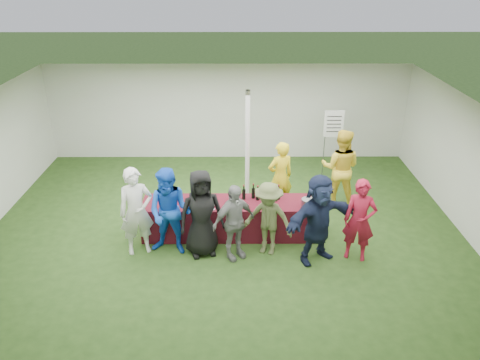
{
  "coord_description": "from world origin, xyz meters",
  "views": [
    {
      "loc": [
        0.28,
        -8.66,
        5.24
      ],
      "look_at": [
        0.32,
        -0.24,
        1.25
      ],
      "focal_mm": 35.0,
      "sensor_mm": 36.0,
      "label": 1
    }
  ],
  "objects_px": {
    "customer_3": "(234,222)",
    "customer_6": "(360,221)",
    "customer_1": "(170,212)",
    "staff_back": "(340,168)",
    "dump_bucket": "(308,203)",
    "customer_5": "(318,219)",
    "staff_pourer": "(280,177)",
    "customer_4": "(268,219)",
    "customer_2": "(201,213)",
    "serving_table": "(230,218)",
    "wine_list_sign": "(333,129)",
    "customer_0": "(136,212)"
  },
  "relations": [
    {
      "from": "customer_5",
      "to": "staff_pourer",
      "type": "bearing_deg",
      "value": 75.81
    },
    {
      "from": "staff_pourer",
      "to": "customer_0",
      "type": "height_order",
      "value": "customer_0"
    },
    {
      "from": "staff_back",
      "to": "customer_3",
      "type": "xyz_separation_m",
      "value": [
        -2.42,
        -2.19,
        -0.15
      ]
    },
    {
      "from": "serving_table",
      "to": "wine_list_sign",
      "type": "xyz_separation_m",
      "value": [
        2.6,
        2.9,
        0.94
      ]
    },
    {
      "from": "customer_3",
      "to": "customer_2",
      "type": "bearing_deg",
      "value": 132.47
    },
    {
      "from": "serving_table",
      "to": "customer_0",
      "type": "xyz_separation_m",
      "value": [
        -1.78,
        -0.63,
        0.51
      ]
    },
    {
      "from": "staff_pourer",
      "to": "customer_5",
      "type": "relative_size",
      "value": 0.94
    },
    {
      "from": "customer_2",
      "to": "customer_0",
      "type": "bearing_deg",
      "value": 161.23
    },
    {
      "from": "staff_pourer",
      "to": "customer_6",
      "type": "xyz_separation_m",
      "value": [
        1.33,
        -1.91,
        -0.01
      ]
    },
    {
      "from": "serving_table",
      "to": "staff_pourer",
      "type": "relative_size",
      "value": 2.17
    },
    {
      "from": "customer_1",
      "to": "customer_3",
      "type": "xyz_separation_m",
      "value": [
        1.22,
        -0.19,
        -0.11
      ]
    },
    {
      "from": "customer_1",
      "to": "customer_2",
      "type": "height_order",
      "value": "customer_1"
    },
    {
      "from": "customer_3",
      "to": "customer_6",
      "type": "bearing_deg",
      "value": -33.7
    },
    {
      "from": "wine_list_sign",
      "to": "customer_5",
      "type": "xyz_separation_m",
      "value": [
        -0.95,
        -3.82,
        -0.43
      ]
    },
    {
      "from": "staff_back",
      "to": "customer_5",
      "type": "xyz_separation_m",
      "value": [
        -0.85,
        -2.26,
        -0.04
      ]
    },
    {
      "from": "customer_0",
      "to": "customer_3",
      "type": "distance_m",
      "value": 1.87
    },
    {
      "from": "staff_pourer",
      "to": "customer_4",
      "type": "height_order",
      "value": "staff_pourer"
    },
    {
      "from": "dump_bucket",
      "to": "customer_5",
      "type": "relative_size",
      "value": 0.15
    },
    {
      "from": "staff_pourer",
      "to": "customer_2",
      "type": "height_order",
      "value": "customer_2"
    },
    {
      "from": "staff_pourer",
      "to": "staff_back",
      "type": "relative_size",
      "value": 0.9
    },
    {
      "from": "serving_table",
      "to": "customer_3",
      "type": "xyz_separation_m",
      "value": [
        0.08,
        -0.85,
        0.39
      ]
    },
    {
      "from": "customer_2",
      "to": "serving_table",
      "type": "bearing_deg",
      "value": 35.79
    },
    {
      "from": "staff_back",
      "to": "customer_3",
      "type": "relative_size",
      "value": 1.19
    },
    {
      "from": "wine_list_sign",
      "to": "customer_0",
      "type": "distance_m",
      "value": 5.64
    },
    {
      "from": "customer_3",
      "to": "customer_5",
      "type": "xyz_separation_m",
      "value": [
        1.57,
        -0.07,
        0.11
      ]
    },
    {
      "from": "serving_table",
      "to": "customer_0",
      "type": "distance_m",
      "value": 1.95
    },
    {
      "from": "staff_pourer",
      "to": "customer_3",
      "type": "relative_size",
      "value": 1.08
    },
    {
      "from": "staff_pourer",
      "to": "staff_back",
      "type": "height_order",
      "value": "staff_back"
    },
    {
      "from": "serving_table",
      "to": "customer_1",
      "type": "bearing_deg",
      "value": -150.11
    },
    {
      "from": "wine_list_sign",
      "to": "customer_4",
      "type": "height_order",
      "value": "wine_list_sign"
    },
    {
      "from": "customer_1",
      "to": "customer_5",
      "type": "relative_size",
      "value": 1.0
    },
    {
      "from": "customer_1",
      "to": "customer_2",
      "type": "distance_m",
      "value": 0.6
    },
    {
      "from": "wine_list_sign",
      "to": "customer_6",
      "type": "relative_size",
      "value": 1.1
    },
    {
      "from": "customer_5",
      "to": "customer_6",
      "type": "distance_m",
      "value": 0.79
    },
    {
      "from": "staff_back",
      "to": "customer_2",
      "type": "distance_m",
      "value": 3.65
    },
    {
      "from": "dump_bucket",
      "to": "customer_2",
      "type": "xyz_separation_m",
      "value": [
        -2.09,
        -0.47,
        0.04
      ]
    },
    {
      "from": "customer_5",
      "to": "wine_list_sign",
      "type": "bearing_deg",
      "value": 46.35
    },
    {
      "from": "wine_list_sign",
      "to": "staff_back",
      "type": "distance_m",
      "value": 1.61
    },
    {
      "from": "wine_list_sign",
      "to": "customer_3",
      "type": "relative_size",
      "value": 1.17
    },
    {
      "from": "staff_back",
      "to": "customer_4",
      "type": "xyz_separation_m",
      "value": [
        -1.77,
        -2.03,
        -0.17
      ]
    },
    {
      "from": "customer_4",
      "to": "customer_2",
      "type": "bearing_deg",
      "value": -158.15
    },
    {
      "from": "customer_6",
      "to": "customer_5",
      "type": "bearing_deg",
      "value": -158.6
    },
    {
      "from": "customer_4",
      "to": "staff_back",
      "type": "bearing_deg",
      "value": 70.94
    },
    {
      "from": "staff_pourer",
      "to": "customer_0",
      "type": "relative_size",
      "value": 0.94
    },
    {
      "from": "customer_0",
      "to": "customer_2",
      "type": "height_order",
      "value": "customer_0"
    },
    {
      "from": "customer_1",
      "to": "staff_back",
      "type": "bearing_deg",
      "value": 40.93
    },
    {
      "from": "dump_bucket",
      "to": "customer_3",
      "type": "xyz_separation_m",
      "value": [
        -1.47,
        -0.63,
        -0.07
      ]
    },
    {
      "from": "dump_bucket",
      "to": "customer_6",
      "type": "distance_m",
      "value": 1.09
    },
    {
      "from": "serving_table",
      "to": "staff_back",
      "type": "height_order",
      "value": "staff_back"
    },
    {
      "from": "serving_table",
      "to": "customer_5",
      "type": "height_order",
      "value": "customer_5"
    }
  ]
}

